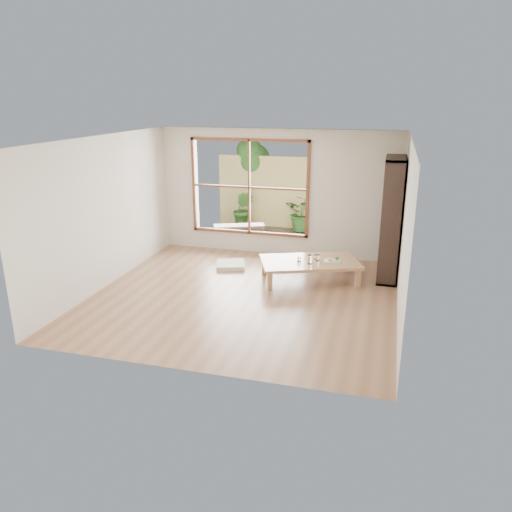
{
  "coord_description": "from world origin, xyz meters",
  "views": [
    {
      "loc": [
        2.25,
        -7.5,
        3.24
      ],
      "look_at": [
        0.07,
        0.51,
        0.55
      ],
      "focal_mm": 35.0,
      "sensor_mm": 36.0,
      "label": 1
    }
  ],
  "objects_px": {
    "food_tray": "(333,260)",
    "low_table": "(310,263)",
    "bookshelf": "(391,219)",
    "garden_bench": "(239,227)"
  },
  "relations": [
    {
      "from": "low_table",
      "to": "garden_bench",
      "type": "relative_size",
      "value": 1.64
    },
    {
      "from": "food_tray",
      "to": "bookshelf",
      "type": "bearing_deg",
      "value": 14.96
    },
    {
      "from": "bookshelf",
      "to": "garden_bench",
      "type": "xyz_separation_m",
      "value": [
        -3.35,
        1.55,
        -0.77
      ]
    },
    {
      "from": "garden_bench",
      "to": "low_table",
      "type": "bearing_deg",
      "value": -69.3
    },
    {
      "from": "low_table",
      "to": "garden_bench",
      "type": "height_order",
      "value": "garden_bench"
    },
    {
      "from": "low_table",
      "to": "bookshelf",
      "type": "xyz_separation_m",
      "value": [
        1.36,
        0.55,
        0.77
      ]
    },
    {
      "from": "bookshelf",
      "to": "garden_bench",
      "type": "bearing_deg",
      "value": 155.16
    },
    {
      "from": "food_tray",
      "to": "low_table",
      "type": "bearing_deg",
      "value": 178.57
    },
    {
      "from": "bookshelf",
      "to": "food_tray",
      "type": "height_order",
      "value": "bookshelf"
    },
    {
      "from": "low_table",
      "to": "food_tray",
      "type": "height_order",
      "value": "food_tray"
    }
  ]
}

